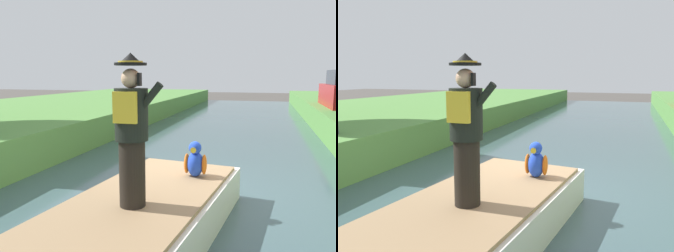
# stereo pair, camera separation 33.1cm
# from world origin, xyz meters

# --- Properties ---
(ground_plane) EXTENTS (80.00, 80.00, 0.00)m
(ground_plane) POSITION_xyz_m (0.00, 0.00, 0.00)
(ground_plane) COLOR #4C4742
(canal_water) EXTENTS (6.79, 48.00, 0.10)m
(canal_water) POSITION_xyz_m (0.00, 0.00, 0.05)
(canal_water) COLOR #3D565B
(canal_water) RESTS_ON ground
(boat) EXTENTS (2.28, 4.38, 0.61)m
(boat) POSITION_xyz_m (0.00, -1.94, 0.40)
(boat) COLOR silver
(boat) RESTS_ON canal_water
(person_pirate) EXTENTS (0.61, 0.42, 1.85)m
(person_pirate) POSITION_xyz_m (0.01, -2.28, 1.64)
(person_pirate) COLOR black
(person_pirate) RESTS_ON boat
(parrot_plush) EXTENTS (0.36, 0.35, 0.57)m
(parrot_plush) POSITION_xyz_m (0.50, -0.86, 0.95)
(parrot_plush) COLOR blue
(parrot_plush) RESTS_ON boat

